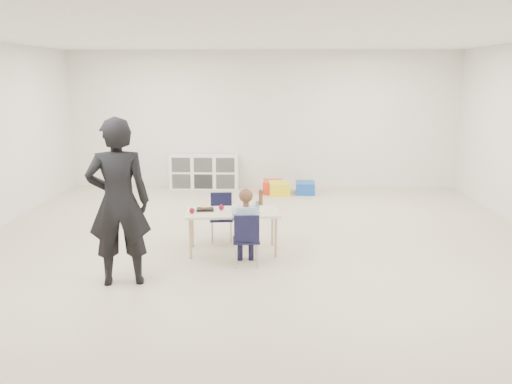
{
  "coord_description": "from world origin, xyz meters",
  "views": [
    {
      "loc": [
        0.21,
        -6.69,
        2.27
      ],
      "look_at": [
        0.0,
        -0.04,
        0.85
      ],
      "focal_mm": 38.0,
      "sensor_mm": 36.0,
      "label": 1
    }
  ],
  "objects_px": {
    "table": "(233,231)",
    "adult": "(119,202)",
    "chair_near": "(246,239)",
    "child": "(246,224)",
    "cubby_shelf": "(204,172)"
  },
  "relations": [
    {
      "from": "table",
      "to": "adult",
      "type": "xyz_separation_m",
      "value": [
        -1.16,
        -1.14,
        0.65
      ]
    },
    {
      "from": "cubby_shelf",
      "to": "adult",
      "type": "distance_m",
      "value": 5.32
    },
    {
      "from": "adult",
      "to": "child",
      "type": "bearing_deg",
      "value": -167.01
    },
    {
      "from": "chair_near",
      "to": "child",
      "type": "distance_m",
      "value": 0.19
    },
    {
      "from": "child",
      "to": "adult",
      "type": "bearing_deg",
      "value": -160.38
    },
    {
      "from": "adult",
      "to": "table",
      "type": "bearing_deg",
      "value": -147.58
    },
    {
      "from": "child",
      "to": "adult",
      "type": "xyz_separation_m",
      "value": [
        -1.36,
        -0.64,
        0.41
      ]
    },
    {
      "from": "table",
      "to": "cubby_shelf",
      "type": "distance_m",
      "value": 4.23
    },
    {
      "from": "table",
      "to": "cubby_shelf",
      "type": "bearing_deg",
      "value": 96.72
    },
    {
      "from": "child",
      "to": "table",
      "type": "bearing_deg",
      "value": 106.03
    },
    {
      "from": "chair_near",
      "to": "adult",
      "type": "relative_size",
      "value": 0.36
    },
    {
      "from": "chair_near",
      "to": "cubby_shelf",
      "type": "height_order",
      "value": "cubby_shelf"
    },
    {
      "from": "table",
      "to": "chair_near",
      "type": "relative_size",
      "value": 1.9
    },
    {
      "from": "child",
      "to": "adult",
      "type": "relative_size",
      "value": 0.56
    },
    {
      "from": "cubby_shelf",
      "to": "adult",
      "type": "bearing_deg",
      "value": -92.92
    }
  ]
}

